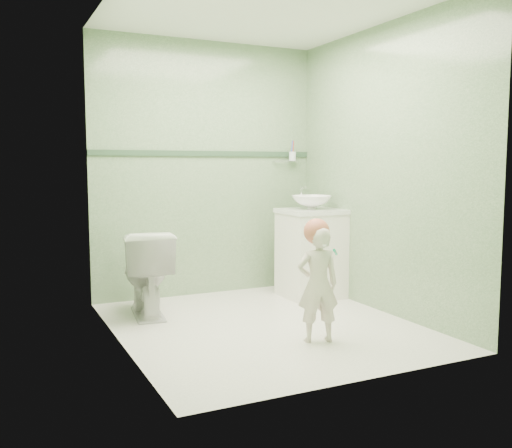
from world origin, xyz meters
TOP-DOWN VIEW (x-y plane):
  - ground at (0.00, 0.00)m, footprint 2.50×2.50m
  - room_shell at (0.00, 0.00)m, footprint 2.50×2.54m
  - trim_stripe at (0.00, 1.24)m, footprint 2.20×0.02m
  - vanity at (0.84, 0.70)m, footprint 0.52×0.50m
  - counter at (0.84, 0.70)m, footprint 0.54×0.52m
  - basin at (0.84, 0.70)m, footprint 0.37×0.37m
  - faucet at (0.84, 0.89)m, footprint 0.03×0.13m
  - cup_holder at (0.89, 1.18)m, footprint 0.26×0.07m
  - toilet at (-0.74, 0.71)m, footprint 0.48×0.74m
  - toddler at (0.16, -0.51)m, footprint 0.34×0.27m
  - hair_cap at (0.16, -0.49)m, footprint 0.18×0.18m
  - teal_toothbrush at (0.20, -0.65)m, footprint 0.11×0.14m

SIDE VIEW (x-z plane):
  - ground at x=0.00m, z-range 0.00..0.00m
  - toilet at x=-0.74m, z-range 0.00..0.71m
  - vanity at x=0.84m, z-range 0.00..0.80m
  - toddler at x=0.16m, z-range 0.00..0.82m
  - teal_toothbrush at x=0.20m, z-range 0.62..0.70m
  - hair_cap at x=0.16m, z-range 0.69..0.87m
  - counter at x=0.84m, z-range 0.79..0.83m
  - basin at x=0.84m, z-range 0.83..0.96m
  - faucet at x=0.84m, z-range 0.88..1.06m
  - room_shell at x=0.00m, z-range 0.00..2.40m
  - cup_holder at x=0.89m, z-range 1.22..1.43m
  - trim_stripe at x=0.00m, z-range 1.33..1.38m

